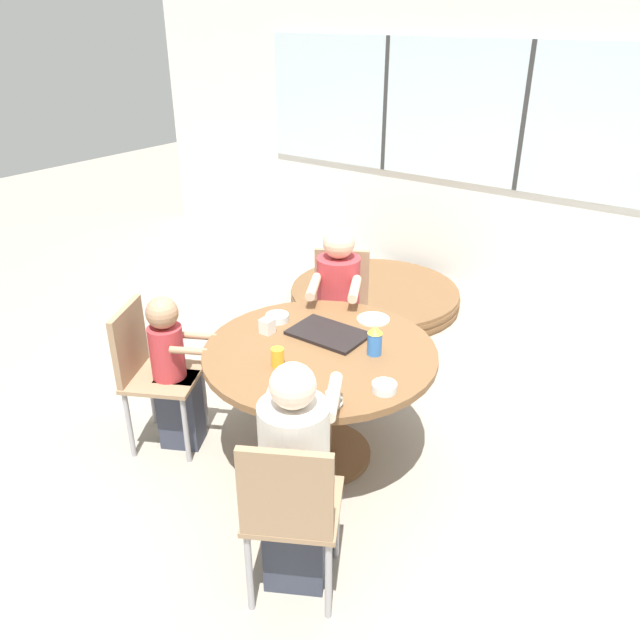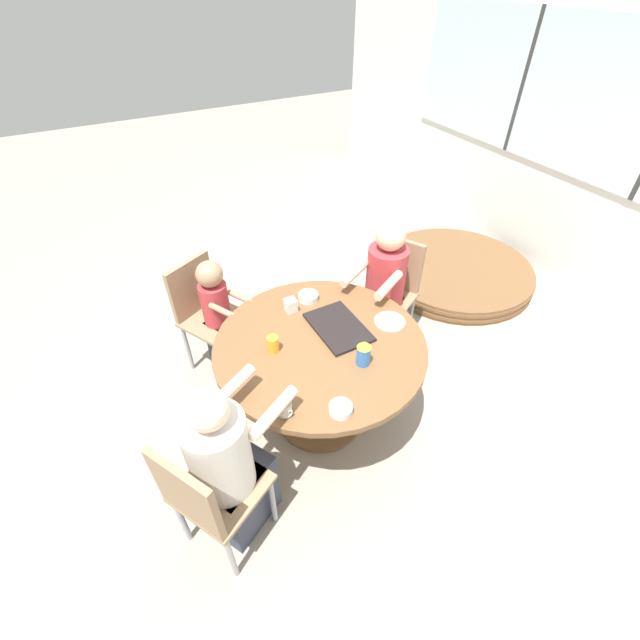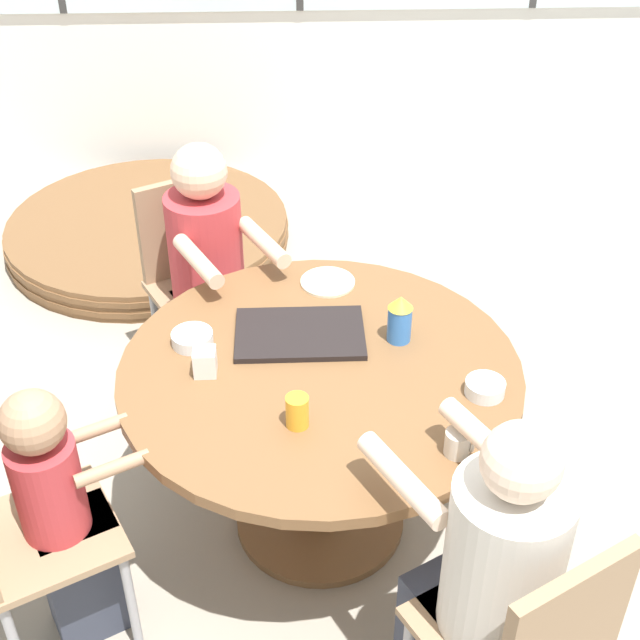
# 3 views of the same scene
# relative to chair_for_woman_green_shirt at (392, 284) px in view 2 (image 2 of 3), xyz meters

# --- Properties ---
(ground_plane) EXTENTS (16.00, 16.00, 0.00)m
(ground_plane) POSITION_rel_chair_for_woman_green_shirt_xyz_m (0.47, -0.89, -0.54)
(ground_plane) COLOR gray
(dining_table) EXTENTS (1.28, 1.28, 0.72)m
(dining_table) POSITION_rel_chair_for_woman_green_shirt_xyz_m (0.47, -0.89, 0.02)
(dining_table) COLOR brown
(dining_table) RESTS_ON ground_plane
(chair_for_woman_green_shirt) EXTENTS (0.54, 0.54, 0.89)m
(chair_for_woman_green_shirt) POSITION_rel_chair_for_woman_green_shirt_xyz_m (0.00, 0.00, 0.00)
(chair_for_woman_green_shirt) COLOR #937556
(chair_for_woman_green_shirt) RESTS_ON ground_plane
(chair_for_man_blue_shirt) EXTENTS (0.54, 0.54, 0.89)m
(chair_for_man_blue_shirt) POSITION_rel_chair_for_woman_green_shirt_xyz_m (0.96, -1.78, 0.00)
(chair_for_man_blue_shirt) COLOR #937556
(chair_for_man_blue_shirt) RESTS_ON ground_plane
(chair_for_toddler) EXTENTS (0.54, 0.54, 0.89)m
(chair_for_toddler) POSITION_rel_chair_for_woman_green_shirt_xyz_m (-0.42, -1.36, 0.00)
(chair_for_toddler) COLOR #937556
(chair_for_toddler) RESTS_ON ground_plane
(person_woman_green_shirt) EXTENTS (0.50, 0.60, 1.12)m
(person_woman_green_shirt) POSITION_rel_chair_for_woman_green_shirt_xyz_m (0.08, -0.15, -0.02)
(person_woman_green_shirt) COLOR #333847
(person_woman_green_shirt) RESTS_ON ground_plane
(person_man_blue_shirt) EXTENTS (0.52, 0.62, 1.14)m
(person_man_blue_shirt) POSITION_rel_chair_for_woman_green_shirt_xyz_m (0.88, -1.63, -0.02)
(person_man_blue_shirt) COLOR #333847
(person_man_blue_shirt) RESTS_ON ground_plane
(person_toddler) EXTENTS (0.40, 0.33, 0.97)m
(person_toddler) POSITION_rel_chair_for_woman_green_shirt_xyz_m (-0.29, -1.29, -0.07)
(person_toddler) COLOR #333847
(person_toddler) RESTS_ON ground_plane
(food_tray_dark) EXTENTS (0.42, 0.28, 0.02)m
(food_tray_dark) POSITION_rel_chair_for_woman_green_shirt_xyz_m (0.41, -0.73, 0.19)
(food_tray_dark) COLOR black
(food_tray_dark) RESTS_ON dining_table
(coffee_mug) EXTENTS (0.08, 0.07, 0.08)m
(coffee_mug) POSITION_rel_chair_for_woman_green_shirt_xyz_m (0.84, -1.30, 0.22)
(coffee_mug) COLOR beige
(coffee_mug) RESTS_ON dining_table
(sippy_cup) EXTENTS (0.08, 0.08, 0.17)m
(sippy_cup) POSITION_rel_chair_for_woman_green_shirt_xyz_m (0.74, -0.76, 0.27)
(sippy_cup) COLOR blue
(sippy_cup) RESTS_ON dining_table
(juice_glass) EXTENTS (0.07, 0.07, 0.10)m
(juice_glass) POSITION_rel_chair_for_woman_green_shirt_xyz_m (0.40, -1.16, 0.23)
(juice_glass) COLOR gold
(juice_glass) RESTS_ON dining_table
(milk_carton_small) EXTENTS (0.07, 0.07, 0.09)m
(milk_carton_small) POSITION_rel_chair_for_woman_green_shirt_xyz_m (0.12, -0.91, 0.22)
(milk_carton_small) COLOR silver
(milk_carton_small) RESTS_ON dining_table
(bowl_white_shallow) EXTENTS (0.14, 0.14, 0.04)m
(bowl_white_shallow) POSITION_rel_chair_for_woman_green_shirt_xyz_m (0.06, -0.76, 0.20)
(bowl_white_shallow) COLOR silver
(bowl_white_shallow) RESTS_ON dining_table
(bowl_cereal) EXTENTS (0.12, 0.12, 0.04)m
(bowl_cereal) POSITION_rel_chair_for_woman_green_shirt_xyz_m (0.97, -1.04, 0.20)
(bowl_cereal) COLOR silver
(bowl_cereal) RESTS_ON dining_table
(plate_tortillas) EXTENTS (0.20, 0.20, 0.01)m
(plate_tortillas) POSITION_rel_chair_for_woman_green_shirt_xyz_m (0.52, -0.42, 0.18)
(plate_tortillas) COLOR beige
(plate_tortillas) RESTS_ON dining_table
(folded_table_stack) EXTENTS (1.50, 1.50, 0.15)m
(folded_table_stack) POSITION_rel_chair_for_woman_green_shirt_xyz_m (-0.37, 1.10, -0.46)
(folded_table_stack) COLOR brown
(folded_table_stack) RESTS_ON ground_plane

